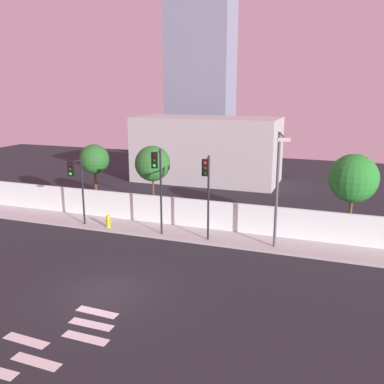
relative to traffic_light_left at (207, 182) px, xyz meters
name	(u,v)px	position (x,y,z in m)	size (l,w,h in m)	color
ground_plane	(105,293)	(-2.41, -6.85, -3.76)	(80.00, 80.00, 0.00)	#232429
sidewalk	(176,233)	(-2.41, 1.35, -3.68)	(36.00, 2.40, 0.15)	#AFAFAF
perimeter_wall	(183,212)	(-2.41, 2.64, -2.71)	(36.00, 0.18, 1.80)	silver
crosswalk_marking	(57,340)	(-2.14, -10.53, -3.75)	(3.71, 4.73, 0.01)	silver
traffic_light_left	(207,182)	(0.00, 0.00, 0.00)	(0.46, 1.57, 4.95)	black
traffic_light_center	(76,178)	(-8.47, 0.02, -0.44)	(0.35, 1.45, 4.32)	black
traffic_light_right	(158,175)	(-2.96, 0.06, 0.14)	(0.44, 1.49, 5.17)	black
street_lamp_curbside	(278,180)	(3.78, 0.56, 0.23)	(0.91, 2.33, 6.36)	#4C4C51
fire_hydrant	(108,220)	(-6.74, 0.65, -3.15)	(0.44, 0.26, 0.84)	gold
roadside_tree_leftmost	(94,159)	(-9.39, 3.52, 0.16)	(2.07, 2.07, 4.97)	brown
roadside_tree_midleft	(153,164)	(-4.91, 3.52, 0.12)	(2.36, 2.36, 5.06)	brown
roadside_tree_midright	(353,179)	(7.56, 3.52, 0.02)	(2.77, 2.77, 5.17)	brown
low_building_distant	(207,150)	(-5.41, 16.64, -0.70)	(13.58, 6.00, 6.12)	#B0B0B0
tower_on_skyline	(201,24)	(-10.13, 28.64, 12.41)	(7.74, 5.00, 32.33)	gray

